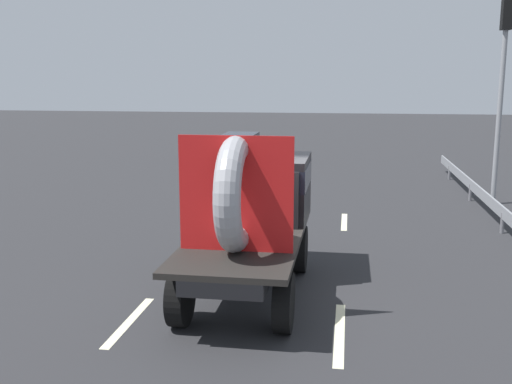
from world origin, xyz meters
The scene contains 9 objects.
ground_plane centered at (0.00, 0.00, 0.00)m, with size 120.00×120.00×0.00m, color #28282B.
flatbed_truck centered at (-0.12, 0.13, 1.60)m, with size 2.02×4.96×3.10m.
distant_sedan centered at (-3.61, 17.89, 0.72)m, with size 1.76×4.10×1.34m.
traffic_light centered at (6.36, 8.83, 4.11)m, with size 0.42×0.36×6.37m.
guardrail centered at (5.72, 7.09, 0.53)m, with size 0.10×17.16×0.71m.
lane_dash_left_near centered at (-1.86, -2.11, 0.00)m, with size 2.12×0.16×0.01m, color beige.
lane_dash_left_far centered at (-1.86, 5.77, 0.00)m, with size 2.78×0.16×0.01m, color beige.
lane_dash_right_near centered at (1.62, -2.02, 0.00)m, with size 2.43×0.16×0.01m, color beige.
lane_dash_right_far centered at (1.62, 5.58, 0.00)m, with size 2.05×0.16×0.01m, color beige.
Camera 1 is at (1.67, -11.04, 4.00)m, focal length 41.79 mm.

